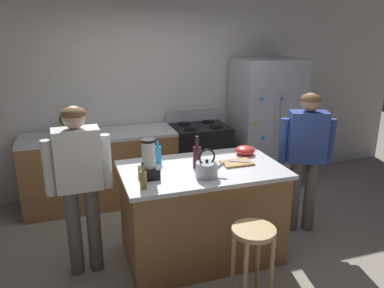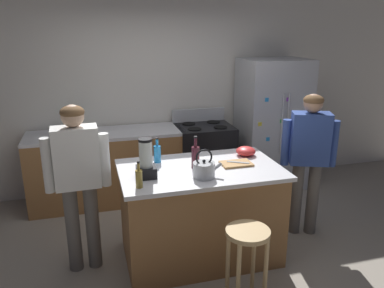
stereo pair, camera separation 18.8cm
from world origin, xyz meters
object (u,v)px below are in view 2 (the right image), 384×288
stove_range (204,158)px  mixing_bowl (246,151)px  cutting_board (236,164)px  blender_appliance (146,161)px  person_by_island_left (78,174)px  bottle_soda (157,153)px  refrigerator (272,124)px  person_by_sink_right (309,152)px  chef_knife (238,162)px  potted_plant (73,121)px  tea_kettle (204,169)px  bar_stool (247,248)px  bottle_vinegar (139,178)px  kitchen_island (200,212)px  bottle_wine (195,156)px

stove_range → mixing_bowl: size_ratio=5.53×
stove_range → cutting_board: (-0.14, -1.53, 0.48)m
blender_appliance → person_by_island_left: bearing=161.9°
bottle_soda → refrigerator: bearing=33.3°
person_by_island_left → person_by_sink_right: (2.39, 0.04, -0.02)m
chef_knife → person_by_sink_right: bearing=39.1°
refrigerator → potted_plant: size_ratio=6.11×
tea_kettle → potted_plant: bearing=122.9°
person_by_sink_right → bar_stool: person_by_sink_right is taller
bar_stool → bottle_vinegar: (-0.79, 0.50, 0.50)m
potted_plant → bottle_vinegar: size_ratio=1.27×
kitchen_island → person_by_island_left: person_by_island_left is taller
refrigerator → bottle_soda: size_ratio=7.16×
bar_stool → bottle_soda: bearing=116.0°
kitchen_island → bar_stool: kitchen_island is taller
kitchen_island → mixing_bowl: 0.81m
kitchen_island → chef_knife: (0.39, -0.01, 0.50)m
refrigerator → cutting_board: refrigerator is taller
refrigerator → bar_stool: size_ratio=2.59×
bottle_vinegar → chef_knife: (1.02, 0.30, -0.06)m
chef_knife → tea_kettle: bearing=-121.9°
person_by_island_left → bottle_soda: bearing=12.4°
bar_stool → bottle_vinegar: bearing=147.7°
kitchen_island → person_by_sink_right: bearing=6.1°
bottle_wine → tea_kettle: (0.01, -0.25, -0.04)m
bottle_soda → tea_kettle: 0.60m
bottle_vinegar → cutting_board: bottle_vinegar is taller
person_by_sink_right → bottle_wine: person_by_sink_right is taller
refrigerator → mixing_bowl: size_ratio=8.91×
tea_kettle → person_by_island_left: bearing=163.0°
blender_appliance → cutting_board: 0.92m
bottle_soda → bottle_wine: bearing=-38.2°
bar_stool → cutting_board: (0.21, 0.80, 0.42)m
potted_plant → bottle_wine: 1.92m
bottle_wine → mixing_bowl: bottle_wine is taller
tea_kettle → cutting_board: (0.40, 0.23, -0.07)m
refrigerator → person_by_sink_right: bearing=-100.4°
potted_plant → bottle_wine: bearing=-53.3°
person_by_sink_right → bottle_vinegar: (-1.89, -0.44, 0.08)m
kitchen_island → blender_appliance: blender_appliance is taller
bar_stool → bottle_soda: 1.30m
bottle_wine → stove_range: bearing=69.8°
kitchen_island → cutting_board: size_ratio=5.17×
refrigerator → blender_appliance: size_ratio=5.05×
kitchen_island → bottle_soda: bearing=144.0°
refrigerator → mixing_bowl: 1.58m
kitchen_island → bottle_wine: 0.60m
person_by_island_left → cutting_board: size_ratio=5.39×
stove_range → mixing_bowl: stove_range is taller
potted_plant → bottle_vinegar: bearing=-73.2°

